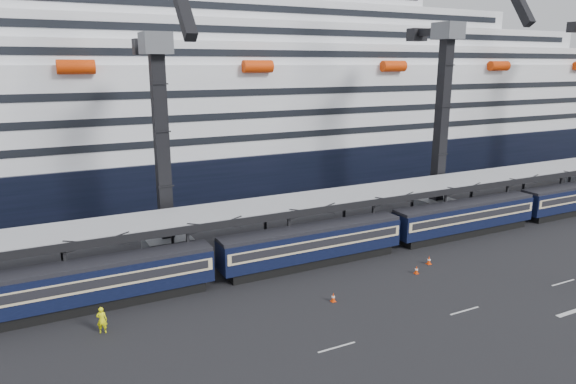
# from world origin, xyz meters

# --- Properties ---
(ground) EXTENTS (260.00, 260.00, 0.00)m
(ground) POSITION_xyz_m (0.00, 0.00, 0.00)
(ground) COLOR black
(ground) RESTS_ON ground
(lane_markings) EXTENTS (111.00, 4.27, 0.02)m
(lane_markings) POSITION_xyz_m (8.15, -5.23, 0.01)
(lane_markings) COLOR beige
(lane_markings) RESTS_ON ground
(train) EXTENTS (133.05, 3.00, 4.05)m
(train) POSITION_xyz_m (-4.65, 10.00, 2.20)
(train) COLOR black
(train) RESTS_ON ground
(canopy) EXTENTS (130.00, 6.25, 5.53)m
(canopy) POSITION_xyz_m (0.00, 14.00, 5.25)
(canopy) COLOR #9FA1A7
(canopy) RESTS_ON ground
(cruise_ship) EXTENTS (214.09, 28.84, 34.00)m
(cruise_ship) POSITION_xyz_m (-1.08, 45.99, 12.34)
(cruise_ship) COLOR black
(cruise_ship) RESTS_ON ground
(crane_dark_near) EXTENTS (4.50, 17.75, 35.08)m
(crane_dark_near) POSITION_xyz_m (-20.00, 18.59, 11.93)
(crane_dark_near) COLOR #54575C
(crane_dark_near) RESTS_ON ground
(crane_dark_mid) EXTENTS (4.50, 18.24, 39.64)m
(crane_dark_mid) POSITION_xyz_m (15.00, 17.59, 13.36)
(crane_dark_mid) COLOR #54575C
(crane_dark_mid) RESTS_ON ground
(worker) EXTENTS (0.85, 0.68, 2.05)m
(worker) POSITION_xyz_m (-28.22, 5.45, 1.03)
(worker) COLOR #FBFC0D
(worker) RESTS_ON ground
(traffic_cone_c) EXTENTS (0.40, 0.40, 0.80)m
(traffic_cone_c) POSITION_xyz_m (-10.48, 2.16, 0.40)
(traffic_cone_c) COLOR #E23907
(traffic_cone_c) RESTS_ON ground
(traffic_cone_d) EXTENTS (0.40, 0.40, 0.79)m
(traffic_cone_d) POSITION_xyz_m (-0.43, 3.61, 0.39)
(traffic_cone_d) COLOR #E23907
(traffic_cone_d) RESTS_ON ground
(traffic_cone_e) EXTENTS (0.43, 0.43, 0.86)m
(traffic_cone_e) POSITION_xyz_m (2.24, 4.89, 0.42)
(traffic_cone_e) COLOR #E23907
(traffic_cone_e) RESTS_ON ground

